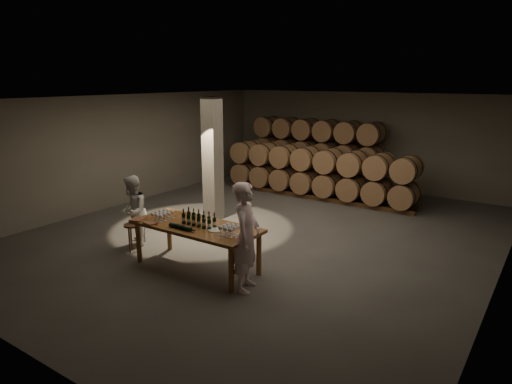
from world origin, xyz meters
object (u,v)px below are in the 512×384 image
Objects in this scene: person_man at (246,237)px; stool at (133,229)px; notebook_near at (150,223)px; person_woman at (133,211)px; tasting_table at (196,230)px; plate at (215,230)px; bottle_cluster at (199,220)px.

stool is at bearing 68.23° from person_man.
notebook_near is at bearing 77.24° from person_man.
person_woman is at bearing 64.50° from person_man.
person_woman is at bearing 175.86° from tasting_table.
plate is 0.14× the size of person_man.
notebook_near is 1.35m from person_woman.
notebook_near is (-1.30, -0.40, 0.01)m from plate.
person_woman is (-1.20, 0.59, -0.11)m from notebook_near.
plate is at bearing -7.10° from bottle_cluster.
plate is 0.17× the size of person_woman.
person_man is (1.26, -0.20, -0.03)m from bottle_cluster.
bottle_cluster is at bearing 172.90° from plate.
tasting_table is at bearing 174.54° from plate.
tasting_table is 1.33× the size of person_man.
tasting_table is at bearing -175.09° from bottle_cluster.
notebook_near is 2.13m from person_man.
person_woman reaches higher than tasting_table.
person_man is 3.34m from person_woman.
notebook_near is 0.13× the size of person_man.
bottle_cluster is 0.45× the size of person_woman.
stool is (-1.83, -0.09, -0.51)m from bottle_cluster.
person_man is 1.22× the size of person_woman.
bottle_cluster is at bearing 46.50° from person_woman.
notebook_near is (-0.78, -0.45, 0.12)m from tasting_table.
person_man is at bearing -2.03° from stool.
bottle_cluster is (0.07, 0.01, 0.21)m from tasting_table.
person_man is at bearing 44.57° from person_woman.
tasting_table is at bearing 46.19° from person_woman.
bottle_cluster reaches higher than plate.
bottle_cluster is 0.47m from plate.
plate is 0.46× the size of stool.
tasting_table is 3.59× the size of bottle_cluster.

